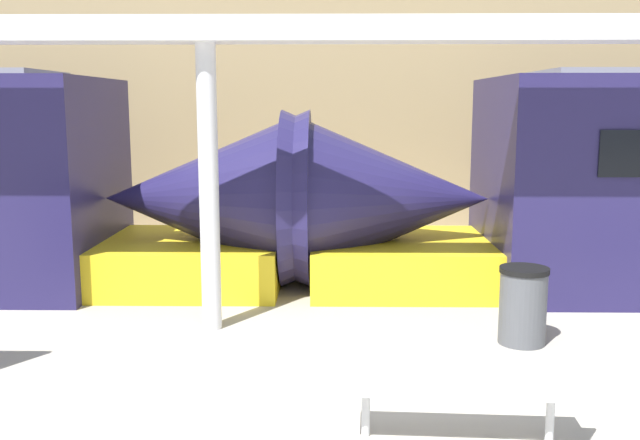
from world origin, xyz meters
The scene contains 5 objects.
station_wall centered at (0.00, 9.43, 2.50)m, with size 56.00×0.20×5.00m, color tan.
bench_near centered at (0.89, 0.42, 0.50)m, with size 1.89×0.54×0.81m.
trash_bin centered at (2.06, 2.88, 0.45)m, with size 0.56×0.56×0.89m.
support_column_near centered at (-1.59, 3.39, 1.71)m, with size 0.24×0.24×3.42m, color silver.
canopy_beam centered at (-1.59, 3.39, 3.56)m, with size 28.00×0.60×0.28m, color silver.
Camera 1 is at (-0.14, -5.00, 2.72)m, focal length 40.00 mm.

